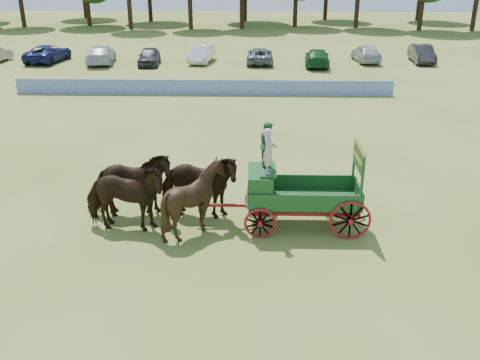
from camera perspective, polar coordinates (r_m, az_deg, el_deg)
ground at (r=20.39m, az=-5.72°, el=-2.95°), size 160.00×160.00×0.00m
horse_lead_left at (r=18.52m, az=-12.21°, el=-1.89°), size 3.02×1.54×2.48m
horse_lead_right at (r=19.50m, az=-11.49°, el=-0.55°), size 3.05×1.61×2.48m
horse_wheel_left at (r=18.11m, az=-4.81°, el=-2.01°), size 2.38×2.15×2.48m
horse_wheel_right at (r=19.11m, az=-4.46°, el=-0.64°), size 3.07×1.68×2.48m
farm_dray at (r=18.40m, az=4.57°, el=-0.32°), size 5.99×2.00×3.68m
sponsor_banner at (r=37.33m, az=-3.94°, el=9.82°), size 26.00×0.08×1.05m
parked_cars at (r=49.40m, az=-7.09°, el=13.14°), size 45.47×7.12×1.62m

